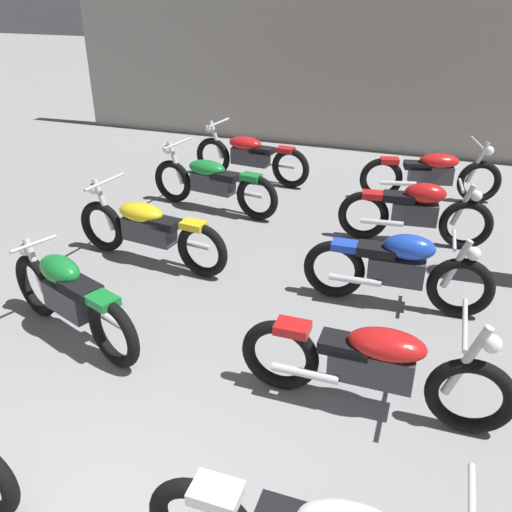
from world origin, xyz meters
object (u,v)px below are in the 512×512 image
motorcycle_right_row_4 (432,173)px  motorcycle_left_row_1 (70,296)px  motorcycle_right_row_1 (373,363)px  motorcycle_right_row_3 (416,211)px  motorcycle_left_row_2 (148,229)px  motorcycle_right_row_2 (397,268)px  motorcycle_left_row_3 (212,182)px  motorcycle_left_row_4 (250,155)px

motorcycle_right_row_4 → motorcycle_left_row_1: bearing=-120.5°
motorcycle_right_row_1 → motorcycle_right_row_3: motorcycle_right_row_1 is taller
motorcycle_left_row_1 → motorcycle_right_row_1: 2.87m
motorcycle_left_row_1 → motorcycle_right_row_3: 4.39m
motorcycle_right_row_1 → motorcycle_right_row_4: (0.09, 5.03, 0.00)m
motorcycle_left_row_2 → motorcycle_right_row_2: motorcycle_left_row_2 is taller
motorcycle_right_row_4 → motorcycle_left_row_3: bearing=-153.2°
motorcycle_left_row_1 → motorcycle_left_row_3: (-0.09, 3.48, -0.01)m
motorcycle_left_row_3 → motorcycle_right_row_2: (2.94, -1.84, 0.01)m
motorcycle_left_row_2 → motorcycle_right_row_4: 4.56m
motorcycle_left_row_4 → motorcycle_right_row_1: 5.75m
motorcycle_right_row_2 → motorcycle_right_row_4: bearing=88.2°
motorcycle_left_row_4 → motorcycle_right_row_4: 3.01m
motorcycle_left_row_2 → motorcycle_right_row_4: size_ratio=1.02×
motorcycle_left_row_3 → motorcycle_left_row_4: same height
motorcycle_left_row_2 → motorcycle_right_row_3: (2.98, 1.67, 0.01)m
motorcycle_left_row_1 → motorcycle_left_row_2: (-0.11, 1.64, -0.01)m
motorcycle_right_row_2 → motorcycle_right_row_4: size_ratio=0.93×
motorcycle_left_row_2 → motorcycle_left_row_4: 3.31m
motorcycle_left_row_4 → motorcycle_right_row_2: size_ratio=1.10×
motorcycle_left_row_2 → motorcycle_right_row_4: bearing=47.8°
motorcycle_right_row_3 → motorcycle_right_row_4: 1.71m
motorcycle_right_row_1 → motorcycle_right_row_2: bearing=90.6°
motorcycle_left_row_4 → motorcycle_right_row_3: size_ratio=1.10×
motorcycle_left_row_4 → motorcycle_right_row_1: size_ratio=1.00×
motorcycle_left_row_4 → motorcycle_right_row_1: bearing=-59.6°
motorcycle_right_row_3 → motorcycle_right_row_4: motorcycle_right_row_4 is taller
motorcycle_left_row_1 → motorcycle_right_row_3: size_ratio=0.96×
motorcycle_left_row_3 → motorcycle_right_row_4: (3.05, 1.54, 0.00)m
motorcycle_left_row_1 → motorcycle_left_row_4: size_ratio=0.87×
motorcycle_left_row_2 → motorcycle_left_row_4: (0.06, 3.31, 0.00)m
motorcycle_left_row_4 → motorcycle_right_row_2: bearing=-48.8°
motorcycle_left_row_3 → motorcycle_left_row_4: (0.04, 1.47, 0.00)m
motorcycle_right_row_1 → motorcycle_left_row_2: bearing=150.9°
motorcycle_left_row_1 → motorcycle_right_row_3: (2.88, 3.31, 0.00)m
motorcycle_left_row_1 → motorcycle_right_row_4: 5.83m
motorcycle_left_row_3 → motorcycle_right_row_3: bearing=-3.3°
motorcycle_left_row_4 → motorcycle_right_row_4: size_ratio=1.02×
motorcycle_right_row_2 → motorcycle_right_row_3: 1.67m
motorcycle_left_row_2 → motorcycle_right_row_3: size_ratio=1.10×
motorcycle_left_row_1 → motorcycle_left_row_4: motorcycle_left_row_4 is taller
motorcycle_left_row_1 → motorcycle_right_row_4: (2.96, 5.02, -0.01)m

